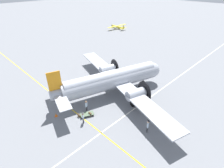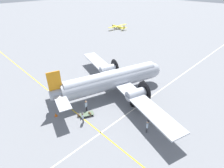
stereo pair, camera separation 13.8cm
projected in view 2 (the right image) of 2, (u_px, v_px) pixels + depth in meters
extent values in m
plane|color=slate|center=(112.00, 93.00, 29.79)|extent=(300.00, 300.00, 0.00)
cube|color=gold|center=(76.00, 113.00, 25.36)|extent=(120.00, 0.16, 0.01)
cube|color=silver|center=(137.00, 107.00, 26.55)|extent=(0.16, 120.00, 0.01)
cylinder|color=#ADB2BC|center=(112.00, 80.00, 28.50)|extent=(7.63, 16.64, 2.78)
cylinder|color=silver|center=(112.00, 76.00, 28.11)|extent=(6.59, 15.62, 1.94)
sphere|color=#ADB2BC|center=(152.00, 70.00, 31.76)|extent=(2.64, 2.64, 2.64)
cylinder|color=#ADB2BC|center=(61.00, 93.00, 25.17)|extent=(2.43, 3.54, 1.53)
cube|color=orange|center=(55.00, 82.00, 23.92)|extent=(0.68, 1.78, 3.20)
cube|color=#ADB2BC|center=(58.00, 93.00, 24.94)|extent=(8.90, 4.19, 0.10)
cube|color=#ADB2BC|center=(118.00, 81.00, 29.16)|extent=(27.07, 10.78, 0.20)
cylinder|color=#ADB2BC|center=(108.00, 69.00, 32.82)|extent=(2.31, 3.16, 1.53)
cylinder|color=black|center=(115.00, 67.00, 33.43)|extent=(3.07, 1.00, 3.21)
sphere|color=black|center=(116.00, 67.00, 33.49)|extent=(0.53, 0.53, 0.53)
cylinder|color=#ADB2BC|center=(136.00, 94.00, 25.70)|extent=(2.31, 3.16, 1.53)
cylinder|color=black|center=(144.00, 91.00, 26.32)|extent=(3.07, 1.00, 3.21)
sphere|color=black|center=(145.00, 91.00, 26.37)|extent=(0.53, 0.53, 0.53)
cylinder|color=#4C4C51|center=(106.00, 75.00, 33.28)|extent=(0.18, 0.18, 1.00)
cylinder|color=black|center=(106.00, 77.00, 33.54)|extent=(0.62, 1.14, 1.10)
cylinder|color=#4C4C51|center=(134.00, 101.00, 26.17)|extent=(0.18, 0.18, 1.00)
cylinder|color=black|center=(133.00, 103.00, 26.43)|extent=(0.62, 1.14, 1.10)
cylinder|color=#4C4C51|center=(143.00, 80.00, 31.93)|extent=(0.14, 0.14, 0.89)
cylinder|color=black|center=(143.00, 82.00, 32.16)|extent=(0.38, 0.72, 0.70)
cylinder|color=#2D2D33|center=(147.00, 129.00, 22.14)|extent=(0.13, 0.13, 0.88)
cylinder|color=#2D2D33|center=(147.00, 130.00, 21.92)|extent=(0.13, 0.13, 0.88)
cube|color=silver|center=(147.00, 125.00, 21.63)|extent=(0.41, 0.46, 0.66)
sphere|color=tan|center=(148.00, 122.00, 21.39)|extent=(0.29, 0.29, 0.29)
cylinder|color=silver|center=(147.00, 124.00, 21.87)|extent=(0.10, 0.10, 0.63)
cylinder|color=silver|center=(147.00, 127.00, 21.43)|extent=(0.10, 0.10, 0.63)
cube|color=maroon|center=(148.00, 124.00, 21.58)|extent=(0.04, 0.05, 0.42)
cylinder|color=#2D2D33|center=(148.00, 121.00, 21.32)|extent=(0.43, 0.43, 0.07)
cylinder|color=#2D2D33|center=(86.00, 109.00, 25.46)|extent=(0.13, 0.13, 0.87)
cylinder|color=#2D2D33|center=(87.00, 108.00, 25.67)|extent=(0.13, 0.13, 0.87)
cube|color=silver|center=(86.00, 104.00, 25.17)|extent=(0.39, 0.46, 0.66)
sphere|color=#8C6647|center=(86.00, 102.00, 24.93)|extent=(0.29, 0.29, 0.29)
cylinder|color=silver|center=(85.00, 106.00, 24.97)|extent=(0.10, 0.10, 0.62)
cylinder|color=silver|center=(87.00, 103.00, 25.41)|extent=(0.10, 0.10, 0.62)
cube|color=maroon|center=(85.00, 104.00, 25.15)|extent=(0.04, 0.05, 0.42)
cylinder|color=#2D2D33|center=(83.00, 121.00, 23.43)|extent=(0.11, 0.11, 0.78)
cylinder|color=#2D2D33|center=(83.00, 120.00, 23.61)|extent=(0.11, 0.11, 0.78)
cube|color=silver|center=(83.00, 116.00, 23.17)|extent=(0.41, 0.29, 0.58)
sphere|color=tan|center=(82.00, 114.00, 22.95)|extent=(0.26, 0.26, 0.26)
cylinder|color=silver|center=(83.00, 118.00, 23.00)|extent=(0.09, 0.09, 0.56)
cylinder|color=silver|center=(82.00, 115.00, 23.36)|extent=(0.09, 0.09, 0.56)
cylinder|color=#2D2D33|center=(82.00, 113.00, 22.89)|extent=(0.35, 0.35, 0.06)
cube|color=brown|center=(78.00, 115.00, 24.59)|extent=(0.35, 0.15, 0.48)
cube|color=#4A3520|center=(78.00, 114.00, 24.45)|extent=(0.13, 0.11, 0.02)
cube|color=brown|center=(90.00, 114.00, 24.78)|extent=(0.49, 0.17, 0.53)
cube|color=#4A3520|center=(90.00, 112.00, 24.63)|extent=(0.18, 0.12, 0.02)
cube|color=#4C6047|center=(87.00, 114.00, 24.76)|extent=(1.65, 2.12, 0.04)
cube|color=#4C6047|center=(80.00, 114.00, 24.36)|extent=(0.88, 0.43, 0.04)
cylinder|color=#4C6047|center=(80.00, 113.00, 24.77)|extent=(0.04, 0.04, 0.22)
cylinder|color=#4C6047|center=(81.00, 117.00, 24.06)|extent=(0.04, 0.04, 0.22)
cylinder|color=black|center=(91.00, 112.00, 25.36)|extent=(0.17, 0.28, 0.28)
cylinder|color=black|center=(93.00, 115.00, 24.75)|extent=(0.17, 0.28, 0.28)
cylinder|color=black|center=(81.00, 114.00, 24.93)|extent=(0.17, 0.28, 0.28)
cylinder|color=black|center=(83.00, 118.00, 24.32)|extent=(0.17, 0.28, 0.28)
cylinder|color=yellow|center=(118.00, 27.00, 67.36)|extent=(6.18, 1.07, 0.75)
sphere|color=black|center=(113.00, 26.00, 69.41)|extent=(0.68, 0.68, 0.68)
cube|color=yellow|center=(118.00, 26.00, 67.41)|extent=(1.44, 9.26, 0.08)
cube|color=yellow|center=(124.00, 27.00, 65.14)|extent=(0.55, 0.09, 0.98)
cube|color=yellow|center=(124.00, 28.00, 65.39)|extent=(0.64, 3.03, 0.04)
cylinder|color=black|center=(115.00, 28.00, 69.06)|extent=(0.28, 0.09, 0.28)
cylinder|color=#4C4C51|center=(115.00, 27.00, 69.01)|extent=(0.06, 0.06, 0.21)
cylinder|color=black|center=(118.00, 29.00, 67.06)|extent=(0.28, 0.09, 0.28)
cylinder|color=#4C4C51|center=(118.00, 29.00, 67.01)|extent=(0.06, 0.06, 0.21)
cylinder|color=black|center=(120.00, 28.00, 67.84)|extent=(0.28, 0.09, 0.28)
cylinder|color=#4C4C51|center=(120.00, 28.00, 67.79)|extent=(0.06, 0.06, 0.21)
cube|color=orange|center=(56.00, 116.00, 24.81)|extent=(0.40, 0.40, 0.03)
cone|color=orange|center=(56.00, 115.00, 24.69)|extent=(0.33, 0.33, 0.52)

